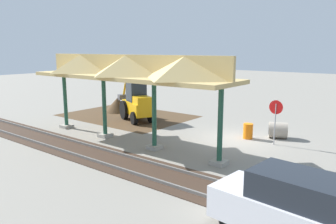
{
  "coord_description": "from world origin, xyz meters",
  "views": [
    {
      "loc": [
        -8.25,
        17.03,
        5.17
      ],
      "look_at": [
        3.25,
        2.38,
        1.6
      ],
      "focal_mm": 35.0,
      "sensor_mm": 36.0,
      "label": 1
    }
  ],
  "objects_px": {
    "backhoe": "(137,103)",
    "distant_parked_car": "(291,208)",
    "stop_sign": "(276,113)",
    "traffic_barrel": "(248,131)",
    "concrete_pipe": "(278,130)"
  },
  "relations": [
    {
      "from": "backhoe",
      "to": "distant_parked_car",
      "type": "distance_m",
      "value": 16.56
    },
    {
      "from": "stop_sign",
      "to": "traffic_barrel",
      "type": "height_order",
      "value": "stop_sign"
    },
    {
      "from": "distant_parked_car",
      "to": "traffic_barrel",
      "type": "bearing_deg",
      "value": -59.43
    },
    {
      "from": "traffic_barrel",
      "to": "concrete_pipe",
      "type": "bearing_deg",
      "value": -137.98
    },
    {
      "from": "distant_parked_car",
      "to": "traffic_barrel",
      "type": "height_order",
      "value": "distant_parked_car"
    },
    {
      "from": "stop_sign",
      "to": "backhoe",
      "type": "relative_size",
      "value": 0.48
    },
    {
      "from": "stop_sign",
      "to": "traffic_barrel",
      "type": "distance_m",
      "value": 2.15
    },
    {
      "from": "distant_parked_car",
      "to": "traffic_barrel",
      "type": "distance_m",
      "value": 10.61
    },
    {
      "from": "stop_sign",
      "to": "distant_parked_car",
      "type": "distance_m",
      "value": 9.64
    },
    {
      "from": "concrete_pipe",
      "to": "distant_parked_car",
      "type": "height_order",
      "value": "distant_parked_car"
    },
    {
      "from": "stop_sign",
      "to": "traffic_barrel",
      "type": "xyz_separation_m",
      "value": [
        1.66,
        -0.27,
        -1.34
      ]
    },
    {
      "from": "stop_sign",
      "to": "traffic_barrel",
      "type": "bearing_deg",
      "value": -9.17
    },
    {
      "from": "backhoe",
      "to": "concrete_pipe",
      "type": "distance_m",
      "value": 10.14
    },
    {
      "from": "stop_sign",
      "to": "concrete_pipe",
      "type": "xyz_separation_m",
      "value": [
        0.32,
        -1.48,
        -1.31
      ]
    },
    {
      "from": "stop_sign",
      "to": "distant_parked_car",
      "type": "xyz_separation_m",
      "value": [
        -3.73,
        8.86,
        -0.8
      ]
    }
  ]
}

